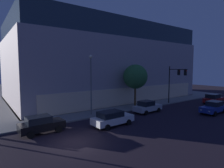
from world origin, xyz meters
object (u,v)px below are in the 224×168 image
(car_black, at_px, (41,124))
(car_white, at_px, (112,118))
(sidewalk_tree, at_px, (135,77))
(car_red, at_px, (213,99))
(car_blue, at_px, (213,107))
(street_lamp_sidewalk, at_px, (91,77))
(modern_building, at_px, (100,63))
(car_silver, at_px, (147,107))
(traffic_light_far_corner, at_px, (175,78))

(car_black, xyz_separation_m, car_white, (6.89, -2.15, -0.02))
(sidewalk_tree, xyz_separation_m, car_red, (13.38, -5.63, -4.02))
(car_blue, bearing_deg, street_lamp_sidewalk, 147.93)
(modern_building, height_order, street_lamp_sidewalk, modern_building)
(street_lamp_sidewalk, relative_size, car_blue, 1.70)
(car_red, bearing_deg, car_black, 174.91)
(car_silver, height_order, car_red, car_red)
(sidewalk_tree, height_order, car_silver, sidewalk_tree)
(sidewalk_tree, bearing_deg, car_blue, -55.23)
(car_black, height_order, car_red, car_red)
(car_black, relative_size, car_blue, 0.92)
(car_white, relative_size, car_red, 1.13)
(modern_building, height_order, car_silver, modern_building)
(traffic_light_far_corner, height_order, street_lamp_sidewalk, street_lamp_sidewalk)
(sidewalk_tree, xyz_separation_m, car_silver, (-0.73, -3.29, -4.08))
(modern_building, bearing_deg, traffic_light_far_corner, -71.43)
(sidewalk_tree, distance_m, car_red, 15.06)
(traffic_light_far_corner, height_order, car_silver, traffic_light_far_corner)
(car_black, bearing_deg, car_white, -17.32)
(sidewalk_tree, height_order, car_white, sidewalk_tree)
(modern_building, distance_m, car_blue, 23.53)
(sidewalk_tree, relative_size, car_black, 1.59)
(traffic_light_far_corner, xyz_separation_m, car_black, (-22.17, -0.81, -3.74))
(sidewalk_tree, distance_m, car_silver, 5.29)
(modern_building, xyz_separation_m, car_blue, (4.41, -22.21, -6.41))
(traffic_light_far_corner, height_order, car_red, traffic_light_far_corner)
(car_blue, bearing_deg, car_red, 25.53)
(car_white, xyz_separation_m, car_silver, (7.50, 1.95, -0.01))
(car_black, bearing_deg, traffic_light_far_corner, 2.10)
(car_black, distance_m, car_white, 7.22)
(sidewalk_tree, bearing_deg, car_black, -168.44)
(traffic_light_far_corner, height_order, car_blue, traffic_light_far_corner)
(car_white, bearing_deg, car_black, 162.68)
(modern_building, bearing_deg, car_silver, -98.93)
(street_lamp_sidewalk, bearing_deg, car_silver, -23.70)
(car_white, bearing_deg, car_blue, -14.64)
(street_lamp_sidewalk, xyz_separation_m, car_silver, (7.21, -3.16, -4.22))
(car_white, bearing_deg, traffic_light_far_corner, 10.97)
(modern_building, distance_m, traffic_light_far_corner, 16.52)
(street_lamp_sidewalk, height_order, car_black, street_lamp_sidewalk)
(street_lamp_sidewalk, height_order, car_silver, street_lamp_sidewalk)
(street_lamp_sidewalk, height_order, car_white, street_lamp_sidewalk)
(modern_building, relative_size, car_blue, 7.94)
(car_black, bearing_deg, street_lamp_sidewalk, 22.47)
(traffic_light_far_corner, bearing_deg, car_red, -27.90)
(traffic_light_far_corner, bearing_deg, car_blue, -96.67)
(sidewalk_tree, distance_m, car_white, 10.57)
(sidewalk_tree, distance_m, car_blue, 11.71)
(car_blue, bearing_deg, modern_building, 101.22)
(traffic_light_far_corner, distance_m, car_blue, 7.76)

